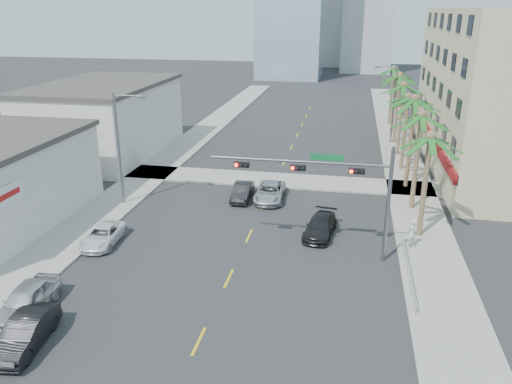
# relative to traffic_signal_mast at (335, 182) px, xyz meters

# --- Properties ---
(ground) EXTENTS (260.00, 260.00, 0.00)m
(ground) POSITION_rel_traffic_signal_mast_xyz_m (-5.78, -7.95, -5.06)
(ground) COLOR #262628
(ground) RESTS_ON ground
(sidewalk_right) EXTENTS (4.00, 120.00, 0.15)m
(sidewalk_right) POSITION_rel_traffic_signal_mast_xyz_m (6.22, 12.05, -4.99)
(sidewalk_right) COLOR gray
(sidewalk_right) RESTS_ON ground
(sidewalk_left) EXTENTS (4.00, 120.00, 0.15)m
(sidewalk_left) POSITION_rel_traffic_signal_mast_xyz_m (-17.78, 12.05, -4.99)
(sidewalk_left) COLOR gray
(sidewalk_left) RESTS_ON ground
(sidewalk_cross) EXTENTS (80.00, 4.00, 0.15)m
(sidewalk_cross) POSITION_rel_traffic_signal_mast_xyz_m (-5.78, 14.05, -4.99)
(sidewalk_cross) COLOR gray
(sidewalk_cross) RESTS_ON ground
(building_left_far) EXTENTS (11.00, 18.00, 7.20)m
(building_left_far) POSITION_rel_traffic_signal_mast_xyz_m (-25.28, 20.05, -1.46)
(building_left_far) COLOR beige
(building_left_far) RESTS_ON ground
(traffic_signal_mast) EXTENTS (11.12, 0.54, 7.20)m
(traffic_signal_mast) POSITION_rel_traffic_signal_mast_xyz_m (0.00, 0.00, 0.00)
(traffic_signal_mast) COLOR slate
(traffic_signal_mast) RESTS_ON ground
(palm_tree_0) EXTENTS (4.80, 4.80, 7.80)m
(palm_tree_0) POSITION_rel_traffic_signal_mast_xyz_m (5.82, 4.05, 2.02)
(palm_tree_0) COLOR brown
(palm_tree_0) RESTS_ON ground
(palm_tree_1) EXTENTS (4.80, 4.80, 8.16)m
(palm_tree_1) POSITION_rel_traffic_signal_mast_xyz_m (5.82, 9.25, 2.37)
(palm_tree_1) COLOR brown
(palm_tree_1) RESTS_ON ground
(palm_tree_2) EXTENTS (4.80, 4.80, 8.52)m
(palm_tree_2) POSITION_rel_traffic_signal_mast_xyz_m (5.82, 14.45, 2.72)
(palm_tree_2) COLOR brown
(palm_tree_2) RESTS_ON ground
(palm_tree_3) EXTENTS (4.80, 4.80, 7.80)m
(palm_tree_3) POSITION_rel_traffic_signal_mast_xyz_m (5.82, 19.65, 2.02)
(palm_tree_3) COLOR brown
(palm_tree_3) RESTS_ON ground
(palm_tree_4) EXTENTS (4.80, 4.80, 8.16)m
(palm_tree_4) POSITION_rel_traffic_signal_mast_xyz_m (5.82, 24.85, 2.37)
(palm_tree_4) COLOR brown
(palm_tree_4) RESTS_ON ground
(palm_tree_5) EXTENTS (4.80, 4.80, 8.52)m
(palm_tree_5) POSITION_rel_traffic_signal_mast_xyz_m (5.82, 30.05, 2.72)
(palm_tree_5) COLOR brown
(palm_tree_5) RESTS_ON ground
(palm_tree_6) EXTENTS (4.80, 4.80, 7.80)m
(palm_tree_6) POSITION_rel_traffic_signal_mast_xyz_m (5.82, 35.25, 2.02)
(palm_tree_6) COLOR brown
(palm_tree_6) RESTS_ON ground
(palm_tree_7) EXTENTS (4.80, 4.80, 8.16)m
(palm_tree_7) POSITION_rel_traffic_signal_mast_xyz_m (5.82, 40.45, 2.37)
(palm_tree_7) COLOR brown
(palm_tree_7) RESTS_ON ground
(streetlight_left) EXTENTS (2.55, 0.25, 9.00)m
(streetlight_left) POSITION_rel_traffic_signal_mast_xyz_m (-16.78, 6.05, -0.00)
(streetlight_left) COLOR slate
(streetlight_left) RESTS_ON ground
(streetlight_right) EXTENTS (2.55, 0.25, 9.00)m
(streetlight_right) POSITION_rel_traffic_signal_mast_xyz_m (5.21, 30.05, -0.00)
(streetlight_right) COLOR slate
(streetlight_right) RESTS_ON ground
(guardrail) EXTENTS (0.08, 8.08, 1.00)m
(guardrail) POSITION_rel_traffic_signal_mast_xyz_m (4.52, -1.95, -4.39)
(guardrail) COLOR silver
(guardrail) RESTS_ON ground
(car_parked_near) EXTENTS (2.13, 4.73, 1.58)m
(car_parked_near) POSITION_rel_traffic_signal_mast_xyz_m (-15.18, -9.38, -4.27)
(car_parked_near) COLOR silver
(car_parked_near) RESTS_ON ground
(car_parked_mid) EXTENTS (2.07, 4.55, 1.45)m
(car_parked_mid) POSITION_rel_traffic_signal_mast_xyz_m (-13.58, -11.79, -4.34)
(car_parked_mid) COLOR black
(car_parked_mid) RESTS_ON ground
(car_parked_far) EXTENTS (2.23, 4.43, 1.20)m
(car_parked_far) POSITION_rel_traffic_signal_mast_xyz_m (-15.18, -1.03, -4.46)
(car_parked_far) COLOR white
(car_parked_far) RESTS_ON ground
(car_lane_left) EXTENTS (1.52, 4.08, 1.33)m
(car_lane_left) POSITION_rel_traffic_signal_mast_xyz_m (-7.76, 8.94, -4.40)
(car_lane_left) COLOR black
(car_lane_left) RESTS_ON ground
(car_lane_center) EXTENTS (2.38, 4.94, 1.36)m
(car_lane_center) POSITION_rel_traffic_signal_mast_xyz_m (-5.51, 9.19, -4.38)
(car_lane_center) COLOR silver
(car_lane_center) RESTS_ON ground
(car_lane_right) EXTENTS (2.40, 4.72, 1.31)m
(car_lane_right) POSITION_rel_traffic_signal_mast_xyz_m (-0.94, 3.11, -4.41)
(car_lane_right) COLOR black
(car_lane_right) RESTS_ON ground
(pedestrian) EXTENTS (0.85, 0.82, 1.96)m
(pedestrian) POSITION_rel_traffic_signal_mast_xyz_m (5.05, 2.05, -3.93)
(pedestrian) COLOR silver
(pedestrian) RESTS_ON sidewalk_right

